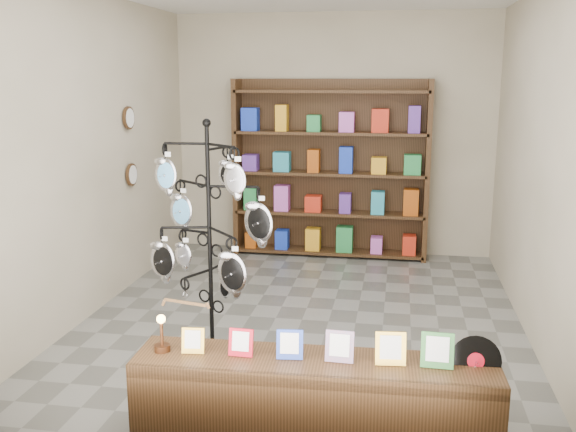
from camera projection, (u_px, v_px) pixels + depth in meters
name	position (u px, v px, depth m)	size (l,w,h in m)	color
ground	(302.00, 320.00, 5.99)	(5.00, 5.00, 0.00)	slate
room_envelope	(303.00, 120.00, 5.60)	(5.00, 5.00, 5.00)	#BDB198
display_tree	(209.00, 228.00, 4.81)	(1.03, 1.01, 1.93)	black
front_shelf	(314.00, 400.00, 3.94)	(2.23, 0.53, 0.78)	black
back_shelving	(330.00, 175.00, 7.98)	(2.42, 0.36, 2.20)	black
wall_clocks	(130.00, 147.00, 6.78)	(0.03, 0.24, 0.84)	black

